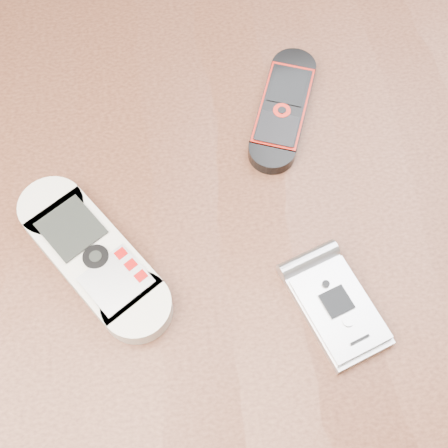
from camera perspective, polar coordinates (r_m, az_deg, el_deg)
ground at (r=1.21m, az=-0.24°, el=-16.36°), size 4.00×4.00×0.00m
table at (r=0.59m, az=-0.49°, el=-5.10°), size 1.20×0.80×0.75m
nokia_white at (r=0.48m, az=-11.89°, el=-2.88°), size 0.13×0.16×0.02m
nokia_black_red at (r=0.55m, az=5.43°, el=10.50°), size 0.08×0.14×0.01m
motorola_razr at (r=0.47m, az=10.30°, el=-7.52°), size 0.08×0.10×0.01m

